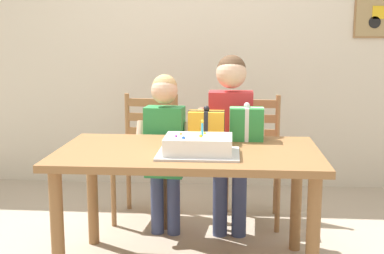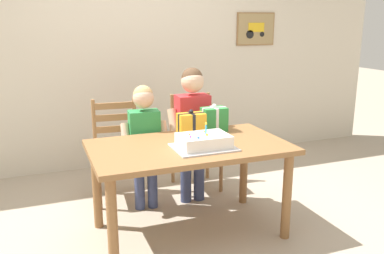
% 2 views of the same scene
% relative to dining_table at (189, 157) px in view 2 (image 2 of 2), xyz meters
% --- Properties ---
extents(ground_plane, '(20.00, 20.00, 0.00)m').
position_rel_dining_table_xyz_m(ground_plane, '(0.00, 0.00, -0.63)').
color(ground_plane, tan).
extents(back_wall, '(6.40, 0.11, 2.60)m').
position_rel_dining_table_xyz_m(back_wall, '(0.01, 1.81, 0.67)').
color(back_wall, beige).
rests_on(back_wall, ground).
extents(dining_table, '(1.47, 0.85, 0.72)m').
position_rel_dining_table_xyz_m(dining_table, '(0.00, 0.00, 0.00)').
color(dining_table, olive).
rests_on(dining_table, ground).
extents(birthday_cake, '(0.44, 0.34, 0.19)m').
position_rel_dining_table_xyz_m(birthday_cake, '(0.07, -0.12, 0.14)').
color(birthday_cake, silver).
rests_on(birthday_cake, dining_table).
extents(gift_box_red_large, '(0.21, 0.14, 0.24)m').
position_rel_dining_table_xyz_m(gift_box_red_large, '(0.33, 0.29, 0.20)').
color(gift_box_red_large, '#2D8E42').
rests_on(gift_box_red_large, dining_table).
extents(gift_box_beside_cake, '(0.22, 0.13, 0.23)m').
position_rel_dining_table_xyz_m(gift_box_beside_cake, '(0.09, 0.20, 0.19)').
color(gift_box_beside_cake, gold).
rests_on(gift_box_beside_cake, dining_table).
extents(chair_left, '(0.46, 0.46, 0.92)m').
position_rel_dining_table_xyz_m(chair_left, '(-0.38, 0.88, -0.16)').
color(chair_left, '#996B42').
rests_on(chair_left, ground).
extents(chair_right, '(0.44, 0.44, 0.92)m').
position_rel_dining_table_xyz_m(chair_right, '(0.39, 0.88, -0.16)').
color(chair_right, '#996B42').
rests_on(chair_right, ground).
extents(child_older, '(0.44, 0.25, 1.23)m').
position_rel_dining_table_xyz_m(child_older, '(0.24, 0.54, 0.12)').
color(child_older, '#38426B').
rests_on(child_older, ground).
extents(child_younger, '(0.41, 0.24, 1.10)m').
position_rel_dining_table_xyz_m(child_younger, '(-0.20, 0.54, 0.04)').
color(child_younger, '#38426B').
rests_on(child_younger, ground).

